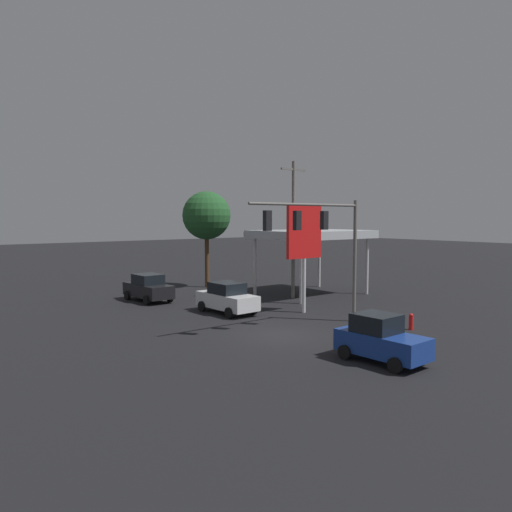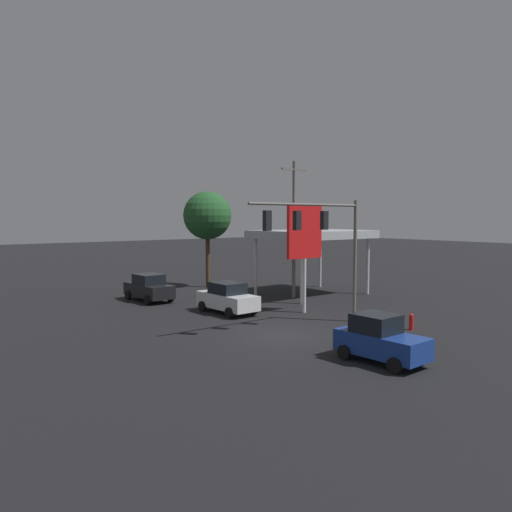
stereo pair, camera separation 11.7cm
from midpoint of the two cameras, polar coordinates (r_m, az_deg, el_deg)
ground_plane at (r=25.74m, az=2.91°, el=-8.99°), size 200.00×200.00×0.00m
traffic_signal_assembly at (r=26.82m, az=7.38°, el=2.69°), size 7.72×0.43×6.94m
utility_pole at (r=36.88m, az=4.45°, el=3.41°), size 2.40×0.26×10.06m
gas_station_canopy at (r=38.69m, az=6.51°, el=2.38°), size 8.22×6.43×4.97m
price_sign at (r=31.16m, az=5.67°, el=2.40°), size 2.75×0.27×6.83m
sedan_waiting at (r=36.53m, az=-12.06°, el=-3.56°), size 2.21×4.47×1.93m
sedan_far at (r=31.29m, az=-3.18°, el=-4.81°), size 2.16×4.45×1.93m
hatchback_crossing at (r=21.53m, az=14.16°, el=-9.22°), size 2.07×3.86×1.97m
street_tree at (r=42.63m, az=-5.49°, el=4.59°), size 4.10×4.10×8.18m
fire_hydrant at (r=27.97m, az=17.44°, el=-7.19°), size 0.24×0.24×0.88m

